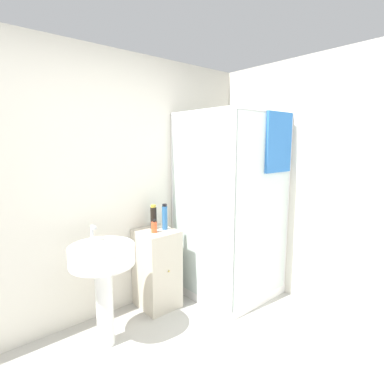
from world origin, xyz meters
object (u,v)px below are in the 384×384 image
soap_dispenser (154,227)px  shampoo_bottle_tall_black (154,217)px  sink (103,268)px  shampoo_bottle_blue (165,217)px

soap_dispenser → shampoo_bottle_tall_black: size_ratio=0.55×
sink → soap_dispenser: sink is taller
soap_dispenser → shampoo_bottle_tall_black: bearing=58.7°
shampoo_bottle_tall_black → shampoo_bottle_blue: (0.07, -0.09, 0.01)m
soap_dispenser → shampoo_bottle_tall_black: shampoo_bottle_tall_black is taller
soap_dispenser → shampoo_bottle_blue: (0.14, 0.02, 0.07)m
sink → shampoo_bottle_blue: bearing=15.3°
sink → shampoo_bottle_tall_black: 0.79m
shampoo_bottle_blue → soap_dispenser: bearing=-171.5°
sink → shampoo_bottle_tall_black: size_ratio=4.02×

